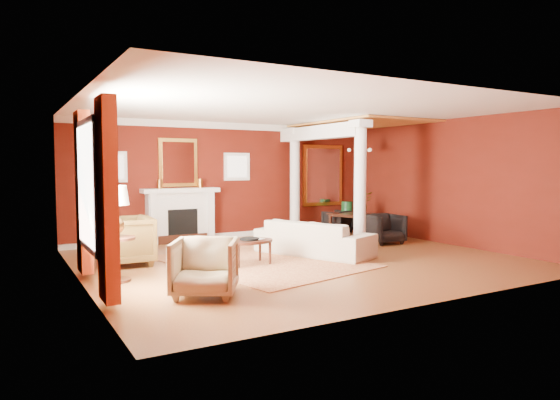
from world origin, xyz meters
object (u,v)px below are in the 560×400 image
dining_table (363,219)px  sofa (314,232)px  armchair_leopard (124,238)px  side_table (115,217)px  coffee_table (250,242)px  armchair_stripe (205,265)px

dining_table → sofa: bearing=100.8°
armchair_leopard → sofa: bearing=80.5°
dining_table → armchair_leopard: bearing=76.1°
armchair_leopard → side_table: side_table is taller
side_table → sofa: bearing=5.9°
sofa → armchair_leopard: size_ratio=2.44×
coffee_table → dining_table: size_ratio=0.55×
sofa → armchair_leopard: armchair_leopard is taller
armchair_stripe → dining_table: bearing=62.5°
coffee_table → side_table: size_ratio=0.60×
armchair_leopard → dining_table: size_ratio=0.60×
armchair_leopard → side_table: 1.42m
armchair_leopard → coffee_table: bearing=65.0°
dining_table → coffee_table: bearing=93.1°
armchair_stripe → dining_table: (5.72, 3.57, 0.01)m
armchair_stripe → coffee_table: (1.52, 1.67, -0.03)m
armchair_stripe → armchair_leopard: bearing=130.8°
sofa → dining_table: size_ratio=1.47×
coffee_table → sofa: bearing=9.3°
armchair_leopard → dining_table: armchair_leopard is taller
sofa → armchair_stripe: size_ratio=2.71×
armchair_leopard → armchair_stripe: size_ratio=1.11×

